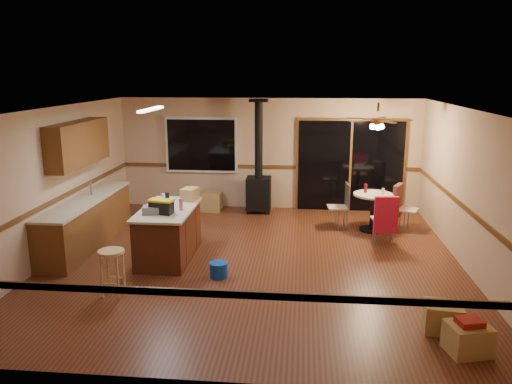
# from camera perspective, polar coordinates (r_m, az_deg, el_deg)

# --- Properties ---
(floor) EXTENTS (7.00, 7.00, 0.00)m
(floor) POSITION_cam_1_polar(r_m,az_deg,el_deg) (8.73, -0.19, -7.83)
(floor) COLOR #512716
(floor) RESTS_ON ground
(ceiling) EXTENTS (7.00, 7.00, 0.00)m
(ceiling) POSITION_cam_1_polar(r_m,az_deg,el_deg) (8.14, -0.20, 9.47)
(ceiling) COLOR silver
(ceiling) RESTS_ON ground
(wall_back) EXTENTS (7.00, 0.00, 7.00)m
(wall_back) POSITION_cam_1_polar(r_m,az_deg,el_deg) (11.76, 1.48, 4.36)
(wall_back) COLOR tan
(wall_back) RESTS_ON ground
(wall_front) EXTENTS (7.00, 0.00, 7.00)m
(wall_front) POSITION_cam_1_polar(r_m,az_deg,el_deg) (5.02, -4.16, -8.50)
(wall_front) COLOR tan
(wall_front) RESTS_ON ground
(wall_left) EXTENTS (0.00, 7.00, 7.00)m
(wall_left) POSITION_cam_1_polar(r_m,az_deg,el_deg) (9.35, -22.08, 0.94)
(wall_left) COLOR tan
(wall_left) RESTS_ON ground
(wall_right) EXTENTS (0.00, 7.00, 7.00)m
(wall_right) POSITION_cam_1_polar(r_m,az_deg,el_deg) (8.73, 23.32, -0.01)
(wall_right) COLOR tan
(wall_right) RESTS_ON ground
(chair_rail) EXTENTS (7.00, 7.00, 0.08)m
(chair_rail) POSITION_cam_1_polar(r_m,az_deg,el_deg) (8.41, -0.19, -1.47)
(chair_rail) COLOR #583416
(chair_rail) RESTS_ON ground
(window) EXTENTS (1.72, 0.10, 1.32)m
(window) POSITION_cam_1_polar(r_m,az_deg,el_deg) (11.90, -6.27, 5.36)
(window) COLOR black
(window) RESTS_ON ground
(sliding_door) EXTENTS (2.52, 0.10, 2.10)m
(sliding_door) POSITION_cam_1_polar(r_m,az_deg,el_deg) (11.78, 10.73, 2.90)
(sliding_door) COLOR black
(sliding_door) RESTS_ON ground
(lower_cabinets) EXTENTS (0.60, 3.00, 0.86)m
(lower_cabinets) POSITION_cam_1_polar(r_m,az_deg,el_deg) (9.86, -18.76, -3.38)
(lower_cabinets) COLOR brown
(lower_cabinets) RESTS_ON ground
(countertop) EXTENTS (0.64, 3.04, 0.04)m
(countertop) POSITION_cam_1_polar(r_m,az_deg,el_deg) (9.75, -18.96, -0.85)
(countertop) COLOR #BDB293
(countertop) RESTS_ON lower_cabinets
(upper_cabinets) EXTENTS (0.35, 2.00, 0.80)m
(upper_cabinets) POSITION_cam_1_polar(r_m,az_deg,el_deg) (9.79, -19.62, 5.25)
(upper_cabinets) COLOR brown
(upper_cabinets) RESTS_ON ground
(kitchen_island) EXTENTS (0.88, 1.68, 0.90)m
(kitchen_island) POSITION_cam_1_polar(r_m,az_deg,el_deg) (8.84, -9.95, -4.64)
(kitchen_island) COLOR #461F11
(kitchen_island) RESTS_ON ground
(wood_stove) EXTENTS (0.55, 0.50, 2.52)m
(wood_stove) POSITION_cam_1_polar(r_m,az_deg,el_deg) (11.45, 0.31, 1.19)
(wood_stove) COLOR black
(wood_stove) RESTS_ON ground
(ceiling_fan) EXTENTS (0.24, 0.24, 0.55)m
(ceiling_fan) POSITION_cam_1_polar(r_m,az_deg,el_deg) (10.14, 13.72, 7.70)
(ceiling_fan) COLOR brown
(ceiling_fan) RESTS_ON ceiling
(fluorescent_strip) EXTENTS (0.10, 1.20, 0.04)m
(fluorescent_strip) POSITION_cam_1_polar(r_m,az_deg,el_deg) (8.80, -11.91, 9.22)
(fluorescent_strip) COLOR white
(fluorescent_strip) RESTS_ON ceiling
(toolbox_grey) EXTENTS (0.43, 0.29, 0.12)m
(toolbox_grey) POSITION_cam_1_polar(r_m,az_deg,el_deg) (8.41, -11.47, -2.01)
(toolbox_grey) COLOR slate
(toolbox_grey) RESTS_ON kitchen_island
(toolbox_black) EXTENTS (0.41, 0.27, 0.21)m
(toolbox_black) POSITION_cam_1_polar(r_m,az_deg,el_deg) (8.38, -10.76, -1.75)
(toolbox_black) COLOR black
(toolbox_black) RESTS_ON kitchen_island
(toolbox_yellow_lid) EXTENTS (0.44, 0.29, 0.03)m
(toolbox_yellow_lid) POSITION_cam_1_polar(r_m,az_deg,el_deg) (8.34, -10.80, -0.96)
(toolbox_yellow_lid) COLOR gold
(toolbox_yellow_lid) RESTS_ON toolbox_black
(box_on_island) EXTENTS (0.31, 0.38, 0.22)m
(box_on_island) POSITION_cam_1_polar(r_m,az_deg,el_deg) (9.18, -7.58, -0.24)
(box_on_island) COLOR #9B7A45
(box_on_island) RESTS_ON kitchen_island
(bottle_dark) EXTENTS (0.09, 0.09, 0.25)m
(bottle_dark) POSITION_cam_1_polar(r_m,az_deg,el_deg) (8.77, -10.09, -0.89)
(bottle_dark) COLOR black
(bottle_dark) RESTS_ON kitchen_island
(bottle_pink) EXTENTS (0.08, 0.08, 0.20)m
(bottle_pink) POSITION_cam_1_polar(r_m,az_deg,el_deg) (8.53, -8.57, -1.40)
(bottle_pink) COLOR #D84C8C
(bottle_pink) RESTS_ON kitchen_island
(bottle_white) EXTENTS (0.06, 0.06, 0.17)m
(bottle_white) POSITION_cam_1_polar(r_m,az_deg,el_deg) (9.08, -10.54, -0.69)
(bottle_white) COLOR white
(bottle_white) RESTS_ON kitchen_island
(bar_stool) EXTENTS (0.38, 0.38, 0.69)m
(bar_stool) POSITION_cam_1_polar(r_m,az_deg,el_deg) (7.62, -16.08, -8.87)
(bar_stool) COLOR tan
(bar_stool) RESTS_ON floor
(blue_bucket) EXTENTS (0.31, 0.31, 0.24)m
(blue_bucket) POSITION_cam_1_polar(r_m,az_deg,el_deg) (8.04, -4.29, -8.86)
(blue_bucket) COLOR #0B40A4
(blue_bucket) RESTS_ON floor
(dining_table) EXTENTS (0.80, 0.80, 0.78)m
(dining_table) POSITION_cam_1_polar(r_m,az_deg,el_deg) (10.44, 13.21, -1.54)
(dining_table) COLOR black
(dining_table) RESTS_ON ground
(glass_red) EXTENTS (0.07, 0.07, 0.18)m
(glass_red) POSITION_cam_1_polar(r_m,az_deg,el_deg) (10.43, 12.42, 0.43)
(glass_red) COLOR #590C14
(glass_red) RESTS_ON dining_table
(glass_cream) EXTENTS (0.07, 0.07, 0.13)m
(glass_cream) POSITION_cam_1_polar(r_m,az_deg,el_deg) (10.34, 14.32, 0.07)
(glass_cream) COLOR beige
(glass_cream) RESTS_ON dining_table
(chair_left) EXTENTS (0.44, 0.44, 0.51)m
(chair_left) POSITION_cam_1_polar(r_m,az_deg,el_deg) (10.46, 9.92, -0.99)
(chair_left) COLOR tan
(chair_left) RESTS_ON ground
(chair_near) EXTENTS (0.46, 0.50, 0.70)m
(chair_near) POSITION_cam_1_polar(r_m,az_deg,el_deg) (9.60, 14.61, -2.51)
(chair_near) COLOR tan
(chair_near) RESTS_ON ground
(chair_right) EXTENTS (0.59, 0.57, 0.70)m
(chair_right) POSITION_cam_1_polar(r_m,az_deg,el_deg) (10.63, 15.99, -1.05)
(chair_right) COLOR tan
(chair_right) RESTS_ON ground
(box_under_window) EXTENTS (0.55, 0.45, 0.43)m
(box_under_window) POSITION_cam_1_polar(r_m,az_deg,el_deg) (11.77, -5.31, -1.09)
(box_under_window) COLOR #9B7A45
(box_under_window) RESTS_ON floor
(box_corner_a) EXTENTS (0.55, 0.49, 0.35)m
(box_corner_a) POSITION_cam_1_polar(r_m,az_deg,el_deg) (6.50, 23.06, -15.16)
(box_corner_a) COLOR #9B7A45
(box_corner_a) RESTS_ON floor
(box_corner_b) EXTENTS (0.50, 0.45, 0.36)m
(box_corner_b) POSITION_cam_1_polar(r_m,az_deg,el_deg) (6.87, 20.61, -13.28)
(box_corner_b) COLOR #9B7A45
(box_corner_b) RESTS_ON floor
(box_small_red) EXTENTS (0.32, 0.29, 0.07)m
(box_small_red) POSITION_cam_1_polar(r_m,az_deg,el_deg) (6.40, 23.24, -13.48)
(box_small_red) COLOR maroon
(box_small_red) RESTS_ON box_corner_a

